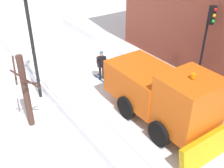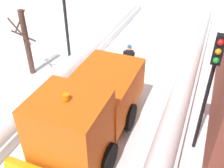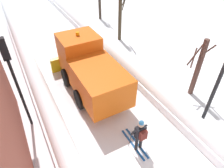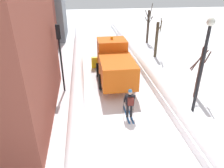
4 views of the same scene
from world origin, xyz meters
name	(u,v)px [view 1 (image 1 of 4)]	position (x,y,z in m)	size (l,w,h in m)	color
ground_plane	(212,162)	(0.00, 10.00, 0.00)	(80.00, 80.00, 0.00)	white
plow_truck	(163,94)	(-0.12, 6.99, 1.48)	(3.20, 5.98, 3.12)	orange
skier	(101,64)	(0.03, 2.21, 1.00)	(0.62, 1.80, 1.81)	black
traffic_light_pole	(208,33)	(-3.83, 6.03, 3.19)	(0.28, 0.42, 4.56)	black
street_lamp	(31,35)	(3.68, 1.93, 3.44)	(0.40, 0.40, 5.47)	black
bare_tree_near	(26,91)	(4.89, 3.86, 1.79)	(1.16, 1.11, 3.43)	#50342B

